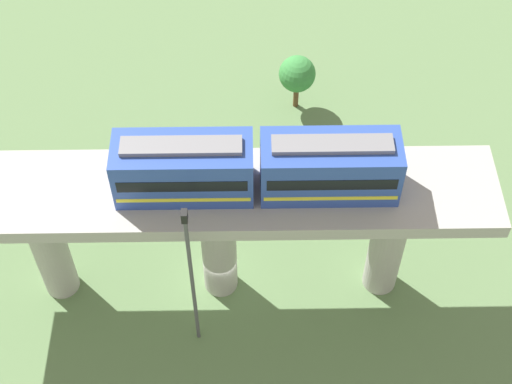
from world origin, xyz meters
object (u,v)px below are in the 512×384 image
tree_near_viaduct (297,74)px  parked_car_white (209,152)px  train (257,167)px  signal_post (192,275)px  parked_car_silver (348,149)px

tree_near_viaduct → parked_car_white: bearing=130.0°
train → tree_near_viaduct: bearing=-11.5°
parked_car_white → tree_near_viaduct: 7.93m
train → tree_near_viaduct: train is taller
train → signal_post: (-3.40, 3.23, -4.09)m
parked_car_white → signal_post: bearing=-171.8°
parked_car_white → signal_post: 13.90m
parked_car_silver → tree_near_viaduct: (4.70, 3.17, 2.16)m
train → parked_car_silver: bearing=-32.3°
tree_near_viaduct → signal_post: (-17.68, 6.13, 3.32)m
tree_near_viaduct → parked_car_silver: bearing=-146.1°
train → signal_post: size_ratio=1.19×
train → signal_post: 6.22m
signal_post → train: bearing=-43.6°
parked_car_white → tree_near_viaduct: (4.91, -5.84, 2.16)m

